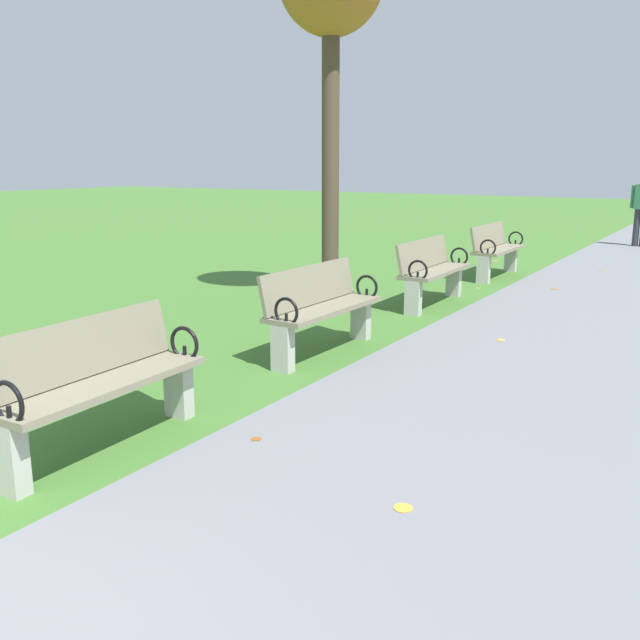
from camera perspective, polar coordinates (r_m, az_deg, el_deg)
name	(u,v)px	position (r m, az deg, el deg)	size (l,w,h in m)	color
park_bench_2	(98,381)	(4.91, -17.91, -4.86)	(0.53, 1.62, 0.90)	gray
park_bench_3	(321,307)	(7.04, 0.06, 1.08)	(0.51, 1.61, 0.90)	gray
park_bench_4	(432,270)	(9.60, 9.23, 4.10)	(0.49, 1.61, 0.90)	gray
park_bench_5	(496,249)	(12.20, 14.32, 5.73)	(0.48, 1.60, 0.90)	gray
scattered_leaves	(362,353)	(7.12, 3.51, -2.73)	(4.23, 14.62, 0.02)	gold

